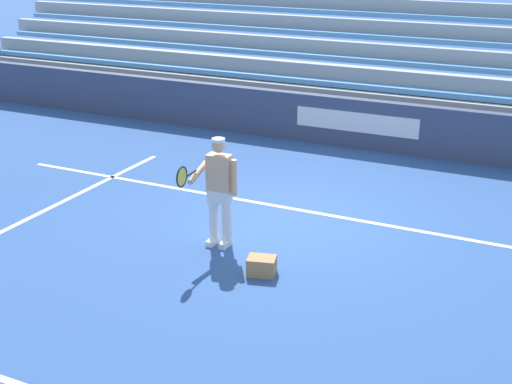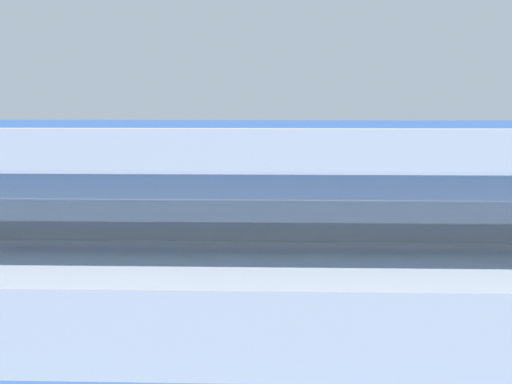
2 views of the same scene
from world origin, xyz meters
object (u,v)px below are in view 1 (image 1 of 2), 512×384
Objects in this scene: tennis_ball_far_right at (212,178)px; tennis_player at (218,191)px; ball_box_cardboard at (262,266)px; tennis_ball_toward_net at (224,168)px.

tennis_player is at bearing 121.34° from tennis_ball_far_right.
ball_box_cardboard is 4.70m from tennis_ball_toward_net.
tennis_player is 1.42m from ball_box_cardboard.
tennis_ball_far_right is (2.62, -3.24, -0.10)m from ball_box_cardboard.
ball_box_cardboard reaches higher than tennis_ball_toward_net.
tennis_player is 3.18m from tennis_ball_far_right.
tennis_ball_far_right is 1.00× the size of tennis_ball_toward_net.
tennis_ball_toward_net is at bearing -55.16° from ball_box_cardboard.
ball_box_cardboard is 6.06× the size of tennis_ball_toward_net.
tennis_ball_toward_net is at bearing -62.81° from tennis_player.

